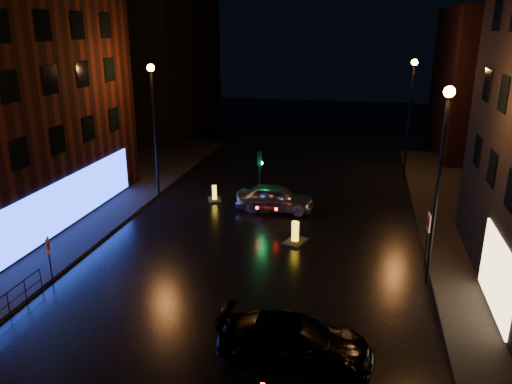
# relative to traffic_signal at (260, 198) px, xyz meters

# --- Properties ---
(ground) EXTENTS (120.00, 120.00, 0.00)m
(ground) POSITION_rel_traffic_signal_xyz_m (1.20, -14.00, -0.50)
(ground) COLOR black
(ground) RESTS_ON ground
(pavement_left) EXTENTS (12.00, 44.00, 0.15)m
(pavement_left) POSITION_rel_traffic_signal_xyz_m (-12.80, -6.00, -0.43)
(pavement_left) COLOR black
(pavement_left) RESTS_ON ground
(building_far_left) EXTENTS (8.00, 16.00, 14.00)m
(building_far_left) POSITION_rel_traffic_signal_xyz_m (-14.80, 21.00, 6.50)
(building_far_left) COLOR black
(building_far_left) RESTS_ON ground
(building_far_right) EXTENTS (8.00, 14.00, 12.00)m
(building_far_right) POSITION_rel_traffic_signal_xyz_m (16.20, 18.00, 5.50)
(building_far_right) COLOR black
(building_far_right) RESTS_ON ground
(street_lamp_lfar) EXTENTS (0.44, 0.44, 8.37)m
(street_lamp_lfar) POSITION_rel_traffic_signal_xyz_m (-6.60, -0.00, 5.06)
(street_lamp_lfar) COLOR black
(street_lamp_lfar) RESTS_ON ground
(street_lamp_rnear) EXTENTS (0.44, 0.44, 8.37)m
(street_lamp_rnear) POSITION_rel_traffic_signal_xyz_m (9.00, -8.00, 5.06)
(street_lamp_rnear) COLOR black
(street_lamp_rnear) RESTS_ON ground
(street_lamp_rfar) EXTENTS (0.44, 0.44, 8.37)m
(street_lamp_rfar) POSITION_rel_traffic_signal_xyz_m (9.00, 8.00, 5.06)
(street_lamp_rfar) COLOR black
(street_lamp_rfar) RESTS_ON ground
(traffic_signal) EXTENTS (1.40, 2.40, 3.45)m
(traffic_signal) POSITION_rel_traffic_signal_xyz_m (0.00, 0.00, 0.00)
(traffic_signal) COLOR black
(traffic_signal) RESTS_ON ground
(silver_hatchback) EXTENTS (4.61, 1.88, 1.57)m
(silver_hatchback) POSITION_rel_traffic_signal_xyz_m (1.08, -0.59, 0.28)
(silver_hatchback) COLOR #A6A9AE
(silver_hatchback) RESTS_ON ground
(dark_sedan) EXTENTS (5.13, 2.12, 1.48)m
(dark_sedan) POSITION_rel_traffic_signal_xyz_m (4.19, -14.29, 0.24)
(dark_sedan) COLOR black
(dark_sedan) RESTS_ON ground
(bollard_near) EXTENTS (1.28, 1.55, 1.16)m
(bollard_near) POSITION_rel_traffic_signal_xyz_m (2.89, -5.01, -0.25)
(bollard_near) COLOR black
(bollard_near) RESTS_ON ground
(bollard_far) EXTENTS (1.13, 1.35, 1.00)m
(bollard_far) POSITION_rel_traffic_signal_xyz_m (-2.98, 0.30, -0.28)
(bollard_far) COLOR black
(bollard_far) RESTS_ON ground
(road_sign_left) EXTENTS (0.24, 0.49, 2.10)m
(road_sign_left) POSITION_rel_traffic_signal_xyz_m (-6.70, -11.39, 1.07)
(road_sign_left) COLOR black
(road_sign_left) RESTS_ON ground
(road_sign_right) EXTENTS (0.10, 0.61, 2.51)m
(road_sign_right) POSITION_rel_traffic_signal_xyz_m (9.10, -6.09, 1.38)
(road_sign_right) COLOR black
(road_sign_right) RESTS_ON ground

